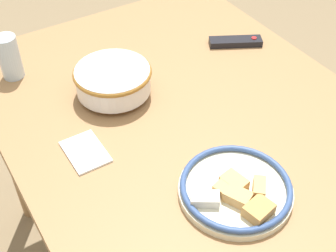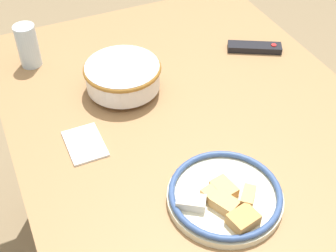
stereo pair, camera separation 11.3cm
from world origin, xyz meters
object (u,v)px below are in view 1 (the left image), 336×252
(noodle_bowl, at_px, (113,80))
(food_plate, at_px, (236,190))
(tv_remote, at_px, (236,42))
(drinking_glass, at_px, (9,57))

(noodle_bowl, relative_size, food_plate, 0.84)
(noodle_bowl, height_order, tv_remote, noodle_bowl)
(drinking_glass, bearing_deg, noodle_bowl, 42.21)
(noodle_bowl, height_order, food_plate, noodle_bowl)
(food_plate, bearing_deg, tv_remote, 142.15)
(drinking_glass, bearing_deg, food_plate, 21.71)
(noodle_bowl, xyz_separation_m, drinking_glass, (-0.23, -0.21, 0.02))
(food_plate, relative_size, tv_remote, 1.52)
(tv_remote, bearing_deg, food_plate, -9.69)
(food_plate, bearing_deg, noodle_bowl, -171.86)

